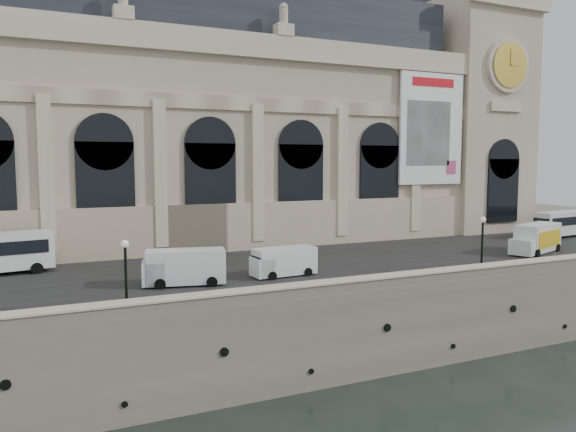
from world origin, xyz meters
The scene contains 12 objects.
ground centered at (0.00, 0.00, 0.00)m, with size 260.00×260.00×0.00m, color black.
quay centered at (0.00, 35.00, 3.00)m, with size 160.00×70.00×6.00m, color gray.
street centered at (0.00, 14.00, 6.03)m, with size 160.00×24.00×0.06m, color #2D2D2D.
parapet centered at (0.00, 0.60, 6.62)m, with size 160.00×1.40×1.21m.
museum centered at (-5.98, 30.86, 19.72)m, with size 69.00×18.70×29.10m.
clock_pavilion centered at (34.00, 27.93, 23.42)m, with size 13.00×14.72×36.70m.
bus_right centered at (39.21, 15.32, 7.77)m, with size 10.93×3.46×3.16m.
van_b centered at (-2.34, 8.50, 7.19)m, with size 5.35×2.44×2.33m.
van_c centered at (-10.47, 8.68, 7.37)m, with size 6.39×3.55×2.69m.
box_truck centered at (25.57, 8.12, 7.48)m, with size 7.66×4.57×2.95m.
lamp_left centered at (-15.37, 2.33, 8.27)m, with size 0.46×0.46×4.56m.
lamp_right centered at (13.14, 2.65, 8.35)m, with size 0.48×0.48×4.73m.
Camera 1 is at (-20.51, -31.93, 15.27)m, focal length 35.00 mm.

